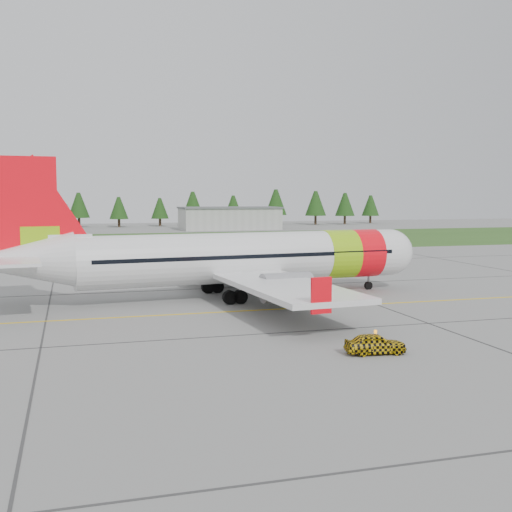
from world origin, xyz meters
name	(u,v)px	position (x,y,z in m)	size (l,w,h in m)	color
ground	(289,332)	(0.00, 0.00, 0.00)	(320.00, 320.00, 0.00)	gray
aircraft	(236,258)	(0.19, 14.37, 3.34)	(38.19, 35.30, 11.57)	silver
follow_me_car	(376,324)	(2.73, -6.54, 1.68)	(1.35, 1.15, 3.36)	yellow
grass_strip	(145,241)	(0.00, 82.00, 0.01)	(320.00, 50.00, 0.03)	#30561E
taxi_guideline	(255,310)	(0.00, 8.00, 0.01)	(120.00, 0.25, 0.02)	gold
hangar_east	(229,219)	(25.00, 118.00, 2.60)	(24.00, 12.00, 5.20)	#A8A8A3
treeline	(121,208)	(0.00, 138.00, 5.00)	(160.00, 8.00, 10.00)	#1C3F14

